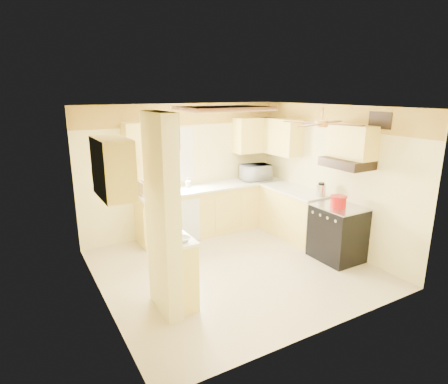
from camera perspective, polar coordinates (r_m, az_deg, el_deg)
floor at (r=6.07m, az=1.49°, el=-11.49°), size 4.00×4.00×0.00m
ceiling at (r=5.43m, az=1.68°, el=12.81°), size 4.00×4.00×0.00m
wall_back at (r=7.27m, az=-6.27°, el=3.37°), size 4.00×0.00×4.00m
wall_front at (r=4.20m, az=15.29°, el=-5.91°), size 4.00×0.00×4.00m
wall_left at (r=4.93m, az=-18.72°, el=-3.06°), size 0.00×3.80×3.80m
wall_right at (r=6.85m, az=16.01°, el=2.15°), size 0.00×3.80×3.80m
wallpaper_border at (r=7.11m, az=-6.45°, el=11.66°), size 4.00×0.02×0.40m
partition_column at (r=4.58m, az=-9.33°, el=-3.79°), size 0.20×0.70×2.50m
partition_ledge at (r=4.97m, az=-6.51°, el=-12.16°), size 0.25×0.55×0.90m
ledge_top at (r=4.77m, az=-6.68°, el=-7.13°), size 0.28×0.58×0.04m
lower_cabinets_back at (r=7.42m, az=-1.61°, el=-2.69°), size 3.00×0.60×0.90m
lower_cabinets_right at (r=7.28m, az=10.54°, el=-3.29°), size 0.60×1.40×0.90m
countertop_back at (r=7.28m, az=-1.60°, el=0.82°), size 3.04×0.64×0.04m
countertop_right at (r=7.14m, az=10.66°, el=0.28°), size 0.64×1.44×0.04m
dishwasher_panel at (r=6.85m, az=-5.91°, el=-4.48°), size 0.58×0.02×0.80m
window at (r=7.10m, az=-8.15°, el=5.51°), size 0.92×0.02×1.02m
upper_cab_back_left at (r=6.71m, az=-12.51°, el=7.33°), size 0.60×0.35×0.70m
upper_cab_back_right at (r=7.77m, az=4.77°, el=8.65°), size 0.90×0.35×0.70m
upper_cab_right at (r=7.55m, az=8.58°, el=8.35°), size 0.35×1.00×0.70m
upper_cab_left_wall at (r=4.57m, az=-16.57°, el=3.54°), size 0.35×0.75×0.70m
upper_cab_over_stove at (r=6.24m, az=18.96°, el=7.24°), size 0.35×0.76×0.52m
stove at (r=6.48m, az=16.92°, el=-5.95°), size 0.68×0.77×0.92m
range_hood at (r=6.23m, az=18.18°, el=4.20°), size 0.50×0.76×0.14m
poster_menu at (r=4.46m, az=-8.32°, el=3.74°), size 0.02×0.42×0.57m
poster_nashville at (r=4.63m, az=-8.01°, el=-4.16°), size 0.02×0.42×0.57m
ceiling_light_panel at (r=5.91m, az=-0.07°, el=12.57°), size 1.35×0.95×0.06m
ceiling_fan at (r=5.51m, az=14.65°, el=10.13°), size 1.15×1.15×0.26m
vent_grate at (r=6.10m, az=22.71°, el=10.05°), size 0.02×0.40×0.25m
microwave at (r=7.74m, az=4.84°, el=3.01°), size 0.63×0.46×0.32m
bowl at (r=4.65m, az=-6.39°, el=-7.13°), size 0.23×0.23×0.05m
dutch_oven at (r=6.30m, az=17.04°, el=-1.35°), size 0.27×0.27×0.18m
kettle at (r=6.71m, az=14.57°, el=0.28°), size 0.16×0.16×0.25m
dish_rack at (r=6.79m, az=-11.14°, el=0.42°), size 0.43×0.32×0.24m
utensil_crock at (r=7.18m, az=-5.48°, el=1.23°), size 0.10×0.10×0.19m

